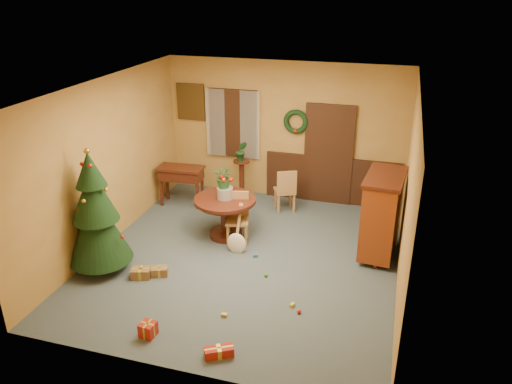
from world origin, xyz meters
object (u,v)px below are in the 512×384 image
at_px(christmas_tree, 96,214).
at_px(sideboard, 382,213).
at_px(chair_near, 237,215).
at_px(dining_table, 225,210).
at_px(writing_desk, 181,176).

height_order(christmas_tree, sideboard, christmas_tree).
xyz_separation_m(chair_near, christmas_tree, (-1.83, -1.54, 0.49)).
bearing_deg(chair_near, sideboard, 4.25).
relative_size(dining_table, chair_near, 1.22).
distance_m(dining_table, writing_desk, 1.75).
distance_m(chair_near, sideboard, 2.50).
distance_m(dining_table, chair_near, 0.26).
height_order(chair_near, writing_desk, chair_near).
bearing_deg(christmas_tree, chair_near, 40.08).
bearing_deg(sideboard, chair_near, -175.75).
xyz_separation_m(dining_table, writing_desk, (-1.35, 1.10, 0.08)).
bearing_deg(chair_near, dining_table, 165.61).
relative_size(dining_table, writing_desk, 1.17).
bearing_deg(writing_desk, christmas_tree, -94.65).
relative_size(chair_near, christmas_tree, 0.44).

